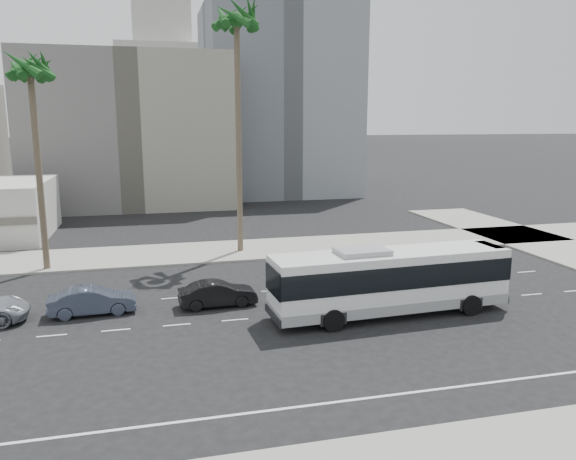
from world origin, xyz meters
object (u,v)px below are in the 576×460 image
object	(u,v)px
palm_mid	(30,74)
car_b	(92,301)
car_a	(218,294)
city_bus	(390,279)
palm_near	(237,25)

from	to	relation	value
palm_mid	car_b	bearing A→B (deg)	-68.65
car_a	car_b	size ratio (longest dim) A/B	0.96
palm_mid	city_bus	bearing A→B (deg)	-35.72
city_bus	palm_mid	world-z (taller)	palm_mid
car_b	palm_mid	size ratio (longest dim) A/B	0.31
palm_near	palm_mid	distance (m)	14.70
city_bus	car_b	distance (m)	16.09
city_bus	palm_near	xyz separation A→B (m)	(-5.53, 16.22, 15.22)
palm_near	palm_mid	bearing A→B (deg)	-171.19
car_a	car_b	distance (m)	6.74
city_bus	palm_near	world-z (taller)	palm_near
car_b	car_a	bearing A→B (deg)	-96.38
car_b	palm_mid	bearing A→B (deg)	17.64
car_b	city_bus	bearing A→B (deg)	-107.74
car_b	palm_near	size ratio (longest dim) A/B	0.24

